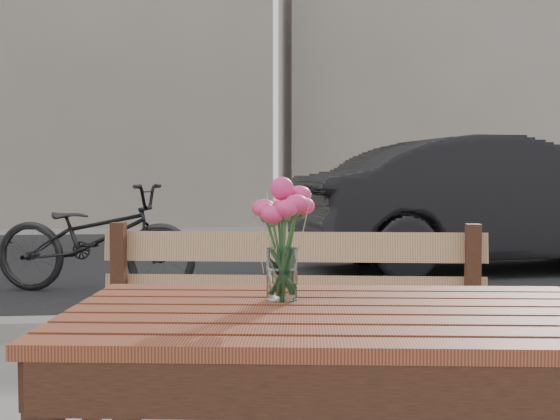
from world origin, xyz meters
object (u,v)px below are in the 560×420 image
(main_table, at_px, (338,364))
(bicycle, at_px, (95,238))
(parked_car, at_px, (496,204))
(main_vase, at_px, (282,224))

(main_table, distance_m, bicycle, 5.11)
(parked_car, bearing_deg, main_vase, 147.08)
(main_vase, height_order, parked_car, parked_car)
(bicycle, bearing_deg, main_table, -150.16)
(parked_car, height_order, bicycle, parked_car)
(main_vase, height_order, bicycle, main_vase)
(main_vase, bearing_deg, main_table, -50.37)
(main_vase, xyz_separation_m, parked_car, (3.04, 5.88, -0.23))
(main_vase, bearing_deg, bicycle, 104.31)
(parked_car, bearing_deg, bicycle, 98.81)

